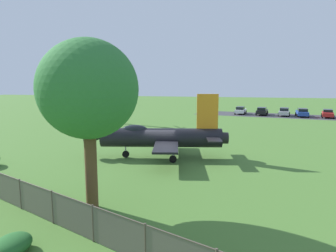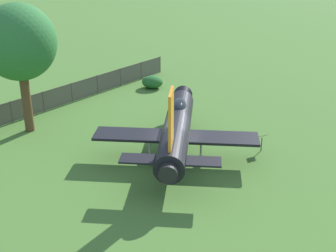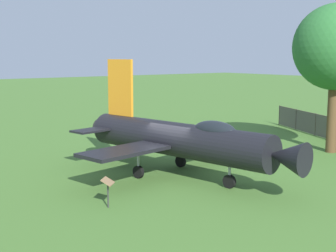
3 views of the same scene
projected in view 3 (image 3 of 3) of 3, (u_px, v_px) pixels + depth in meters
The scene contains 4 objects.
ground_plane at pixel (176, 176), 22.38m from camera, with size 200.00×200.00×0.00m, color #47722D.
display_jet at pixel (182, 139), 21.87m from camera, with size 9.92×12.28×5.52m.
shade_tree at pixel (336, 48), 27.01m from camera, with size 4.80×5.06×8.72m.
info_plaque at pixel (108, 186), 17.59m from camera, with size 0.71×0.70×1.14m.
Camera 3 is at (13.46, 17.12, 5.70)m, focal length 49.95 mm.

